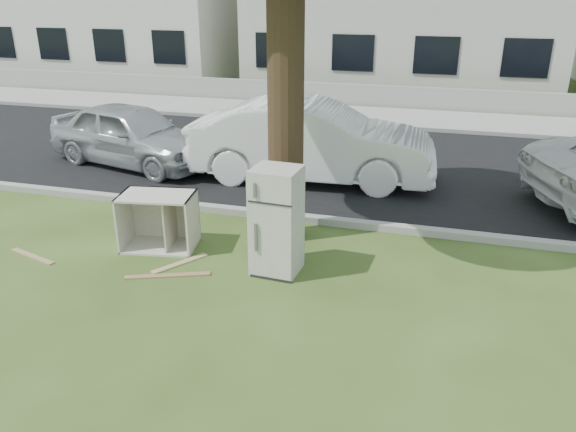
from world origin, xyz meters
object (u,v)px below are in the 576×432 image
(fridge, at_px, (277,221))
(car_center, at_px, (312,141))
(cabinet, at_px, (159,221))
(car_left, at_px, (132,135))

(fridge, relative_size, car_center, 0.31)
(cabinet, bearing_deg, car_center, 59.63)
(car_center, bearing_deg, car_left, 87.24)
(fridge, relative_size, cabinet, 1.38)
(fridge, xyz_separation_m, car_left, (-4.53, 4.00, -0.07))
(cabinet, relative_size, car_center, 0.22)
(cabinet, height_order, car_center, car_center)
(fridge, height_order, car_center, car_center)
(fridge, relative_size, car_left, 0.38)
(fridge, xyz_separation_m, car_center, (-0.48, 4.04, 0.06))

